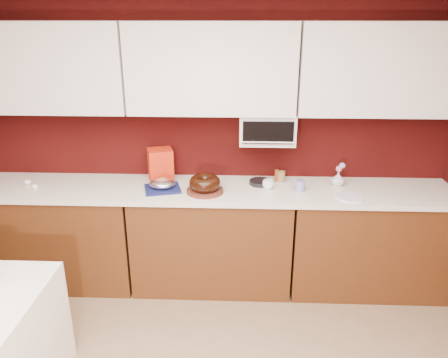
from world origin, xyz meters
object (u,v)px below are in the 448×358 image
Objects in this scene: bundt_cake at (205,183)px; foil_ham_nest at (162,184)px; flower_vase at (338,178)px; blue_jar at (300,186)px; toaster_oven at (267,128)px; coffee_mug at (268,184)px; pandoro_box at (161,165)px.

bundt_cake is 0.35m from foil_ham_nest.
foil_ham_nest is 1.46m from flower_vase.
blue_jar is at bearing -157.51° from flower_vase.
flower_vase is (0.60, -0.06, -0.41)m from toaster_oven.
coffee_mug is 0.26m from blue_jar.
coffee_mug is (0.02, -0.16, -0.43)m from toaster_oven.
flower_vase is at bearing -5.81° from toaster_oven.
toaster_oven is 0.54m from blue_jar.
toaster_oven is 0.46m from coffee_mug.
flower_vase reaches higher than foil_ham_nest.
bundt_cake is 2.71× the size of blue_jar.
pandoro_box is at bearing 102.12° from foil_ham_nest.
pandoro_box reaches higher than foil_ham_nest.
toaster_oven is 1.63× the size of pandoro_box.
pandoro_box is 0.94m from coffee_mug.
blue_jar is (0.26, -0.04, 0.00)m from coffee_mug.
coffee_mug is at bearing 4.14° from foil_ham_nest.
foil_ham_nest is (-0.85, -0.22, -0.42)m from toaster_oven.
foil_ham_nest is at bearing -165.45° from toaster_oven.
coffee_mug is 0.68× the size of flower_vase.
coffee_mug is at bearing -28.24° from pandoro_box.
bundt_cake is at bearing -175.52° from blue_jar.
pandoro_box reaches higher than blue_jar.
pandoro_box is (-0.40, 0.27, 0.06)m from bundt_cake.
pandoro_box is 1.19m from blue_jar.
flower_vase is at bearing 22.49° from blue_jar.
bundt_cake is 0.77m from blue_jar.
coffee_mug is at bearing 171.10° from blue_jar.
blue_jar is at bearing 1.15° from foil_ham_nest.
blue_jar is 0.36m from flower_vase.
bundt_cake is at bearing -6.13° from foil_ham_nest.
flower_vase is at bearing 9.35° from coffee_mug.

